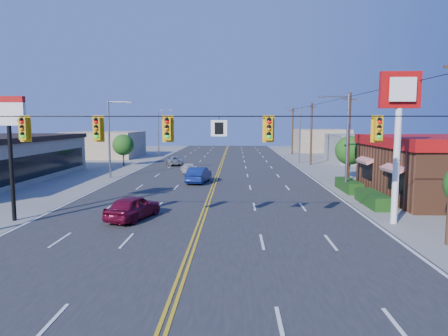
{
  "coord_description": "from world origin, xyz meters",
  "views": [
    {
      "loc": [
        1.99,
        -18.54,
        5.7
      ],
      "look_at": [
        1.07,
        12.3,
        2.2
      ],
      "focal_mm": 32.0,
      "sensor_mm": 36.0,
      "label": 1
    }
  ],
  "objects_px": {
    "car_blue": "(199,175)",
    "car_silver": "(174,161)",
    "car_white": "(188,169)",
    "pizza_hut_sign": "(9,132)",
    "kfc_pylon": "(399,117)",
    "signal_span": "(191,140)",
    "car_magenta": "(133,208)"
  },
  "relations": [
    {
      "from": "signal_span",
      "to": "kfc_pylon",
      "type": "distance_m",
      "value": 11.87
    },
    {
      "from": "pizza_hut_sign",
      "to": "car_magenta",
      "type": "xyz_separation_m",
      "value": [
        6.96,
        0.31,
        -4.46
      ]
    },
    {
      "from": "kfc_pylon",
      "to": "pizza_hut_sign",
      "type": "bearing_deg",
      "value": 180.0
    },
    {
      "from": "signal_span",
      "to": "car_white",
      "type": "distance_m",
      "value": 26.51
    },
    {
      "from": "kfc_pylon",
      "to": "pizza_hut_sign",
      "type": "height_order",
      "value": "kfc_pylon"
    },
    {
      "from": "car_blue",
      "to": "car_silver",
      "type": "distance_m",
      "value": 16.37
    },
    {
      "from": "kfc_pylon",
      "to": "pizza_hut_sign",
      "type": "distance_m",
      "value": 22.02
    },
    {
      "from": "pizza_hut_sign",
      "to": "signal_span",
      "type": "bearing_deg",
      "value": -20.19
    },
    {
      "from": "kfc_pylon",
      "to": "car_blue",
      "type": "relative_size",
      "value": 1.89
    },
    {
      "from": "pizza_hut_sign",
      "to": "car_white",
      "type": "height_order",
      "value": "pizza_hut_sign"
    },
    {
      "from": "car_blue",
      "to": "car_white",
      "type": "relative_size",
      "value": 1.16
    },
    {
      "from": "pizza_hut_sign",
      "to": "kfc_pylon",
      "type": "bearing_deg",
      "value": 0.0
    },
    {
      "from": "signal_span",
      "to": "car_silver",
      "type": "bearing_deg",
      "value": 100.13
    },
    {
      "from": "car_blue",
      "to": "pizza_hut_sign",
      "type": "bearing_deg",
      "value": 65.69
    },
    {
      "from": "car_blue",
      "to": "kfc_pylon",
      "type": "bearing_deg",
      "value": 138.5
    },
    {
      "from": "car_silver",
      "to": "kfc_pylon",
      "type": "bearing_deg",
      "value": 104.06
    },
    {
      "from": "car_white",
      "to": "signal_span",
      "type": "bearing_deg",
      "value": 84.48
    },
    {
      "from": "signal_span",
      "to": "car_white",
      "type": "xyz_separation_m",
      "value": [
        -3.24,
        25.95,
        -4.32
      ]
    },
    {
      "from": "signal_span",
      "to": "car_silver",
      "type": "xyz_separation_m",
      "value": [
        -6.16,
        34.48,
        -4.28
      ]
    },
    {
      "from": "signal_span",
      "to": "car_blue",
      "type": "xyz_separation_m",
      "value": [
        -1.41,
        18.81,
        -4.14
      ]
    },
    {
      "from": "car_white",
      "to": "car_silver",
      "type": "height_order",
      "value": "car_silver"
    },
    {
      "from": "car_blue",
      "to": "car_white",
      "type": "distance_m",
      "value": 7.37
    },
    {
      "from": "pizza_hut_sign",
      "to": "car_silver",
      "type": "bearing_deg",
      "value": 81.19
    },
    {
      "from": "signal_span",
      "to": "car_magenta",
      "type": "relative_size",
      "value": 5.76
    },
    {
      "from": "kfc_pylon",
      "to": "signal_span",
      "type": "bearing_deg",
      "value": -160.22
    },
    {
      "from": "kfc_pylon",
      "to": "car_blue",
      "type": "bearing_deg",
      "value": 130.22
    },
    {
      "from": "pizza_hut_sign",
      "to": "car_magenta",
      "type": "relative_size",
      "value": 1.62
    },
    {
      "from": "car_magenta",
      "to": "car_silver",
      "type": "height_order",
      "value": "car_magenta"
    },
    {
      "from": "car_blue",
      "to": "car_silver",
      "type": "relative_size",
      "value": 1.04
    },
    {
      "from": "kfc_pylon",
      "to": "car_silver",
      "type": "relative_size",
      "value": 1.96
    },
    {
      "from": "kfc_pylon",
      "to": "car_magenta",
      "type": "height_order",
      "value": "kfc_pylon"
    },
    {
      "from": "signal_span",
      "to": "pizza_hut_sign",
      "type": "bearing_deg",
      "value": 159.81
    }
  ]
}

